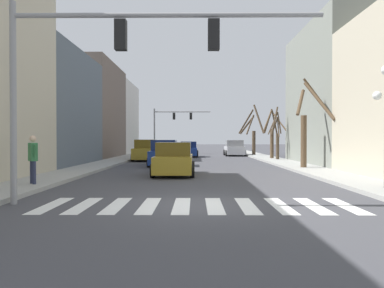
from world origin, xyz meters
TOP-DOWN VIEW (x-y plane):
  - ground_plane at (0.00, 0.00)m, footprint 240.00×240.00m
  - building_row_left at (-10.64, 15.62)m, footprint 6.00×45.62m
  - crosswalk_stripes at (0.00, -0.15)m, footprint 8.55×2.60m
  - traffic_signal_near at (-2.43, 0.01)m, footprint 8.71×0.28m
  - traffic_signal_far at (-3.03, 36.21)m, footprint 7.10×0.28m
  - car_driving_away_lane at (-1.16, 8.54)m, footprint 2.09×4.20m
  - car_at_intersection at (4.22, 30.63)m, footprint 2.16×4.40m
  - car_driving_toward_lane at (-0.75, 28.08)m, footprint 1.98×4.25m
  - car_parked_right_mid at (-4.29, 37.38)m, footprint 2.02×4.70m
  - car_parked_right_far at (-2.18, 15.14)m, footprint 1.99×4.83m
  - car_parked_right_near at (-4.31, 21.47)m, footprint 1.98×4.70m
  - pedestrian_near_right_corner at (-6.17, 3.55)m, footprint 0.57×0.66m
  - street_tree_left_mid at (6.69, 22.70)m, footprint 1.99×2.43m
  - street_tree_right_mid at (6.07, 29.86)m, footprint 2.39×3.37m
  - street_tree_right_far at (6.53, 11.74)m, footprint 2.45×1.88m
  - street_tree_left_near at (6.71, 20.78)m, footprint 1.41×1.42m

SIDE VIEW (x-z plane):
  - ground_plane at x=0.00m, z-range 0.00..0.00m
  - crosswalk_stripes at x=0.00m, z-range 0.00..0.01m
  - car_driving_toward_lane at x=-0.75m, z-range -0.05..1.53m
  - car_parked_right_mid at x=-4.29m, z-range -0.05..1.53m
  - car_driving_away_lane at x=-1.16m, z-range -0.06..1.61m
  - car_at_intersection at x=4.22m, z-range -0.06..1.65m
  - car_parked_right_far at x=-2.18m, z-range -0.06..1.71m
  - car_parked_right_near at x=-4.31m, z-range -0.07..1.72m
  - pedestrian_near_right_corner at x=-6.17m, z-range 0.32..2.13m
  - street_tree_left_near at x=6.71m, z-range -0.11..4.28m
  - street_tree_left_mid at x=6.69m, z-range 0.15..4.50m
  - street_tree_right_far at x=6.53m, z-range -0.07..5.24m
  - street_tree_right_mid at x=6.07m, z-range -0.10..5.30m
  - traffic_signal_far at x=-3.03m, z-range 1.30..6.94m
  - traffic_signal_near at x=-2.43m, z-range 1.38..7.06m
  - building_row_left at x=-10.64m, z-range -0.72..10.15m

